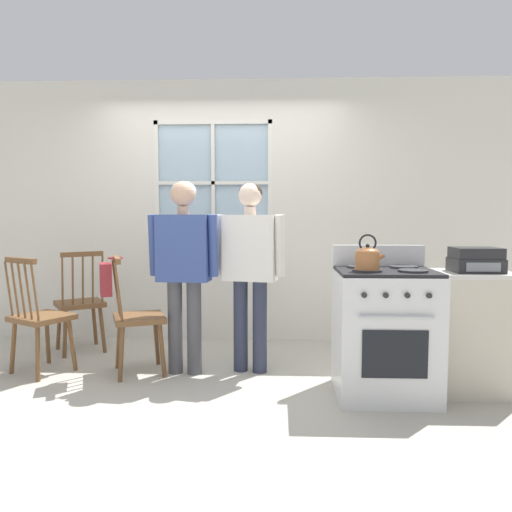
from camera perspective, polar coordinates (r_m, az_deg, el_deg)
name	(u,v)px	position (r m, az deg, el deg)	size (l,w,h in m)	color
ground_plane	(205,382)	(4.08, -5.79, -14.16)	(16.00, 16.00, 0.00)	#B2AD9E
wall_back	(224,214)	(5.25, -3.64, 4.83)	(6.40, 0.16, 2.70)	silver
chair_by_window	(137,319)	(4.28, -13.49, -6.98)	(0.53, 0.54, 0.98)	brown
chair_near_wall	(80,305)	(5.10, -19.45, -5.25)	(0.57, 0.57, 0.98)	brown
chair_center_cluster	(40,319)	(4.54, -23.50, -6.57)	(0.56, 0.56, 0.98)	brown
person_elderly_left	(184,258)	(4.13, -8.25, -0.18)	(0.58, 0.25, 1.59)	#4C4C51
person_teen_center	(250,259)	(4.14, -0.68, -0.34)	(0.59, 0.29, 1.58)	#2D3347
stove	(385,331)	(3.78, 14.49, -8.34)	(0.70, 0.68, 1.08)	silver
kettle	(368,257)	(3.53, 12.63, -0.15)	(0.21, 0.17, 0.25)	#A86638
potted_plant	(194,238)	(5.20, -7.07, 2.04)	(0.16, 0.16, 0.22)	#42474C
handbag	(106,278)	(4.21, -16.76, -2.46)	(0.24, 0.24, 0.31)	maroon
side_counter	(472,332)	(4.09, 23.45, -7.93)	(0.55, 0.50, 0.90)	beige
stereo	(476,260)	(3.99, 23.81, -0.42)	(0.34, 0.29, 0.18)	#232326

